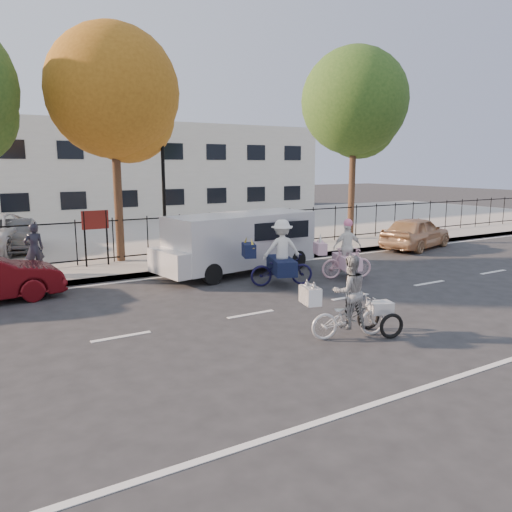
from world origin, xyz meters
TOP-DOWN VIEW (x-y plane):
  - ground at (0.00, 0.00)m, footprint 120.00×120.00m
  - road_markings at (0.00, 0.00)m, footprint 60.00×9.52m
  - curb at (0.00, 5.05)m, footprint 60.00×0.10m
  - sidewalk at (0.00, 6.10)m, footprint 60.00×2.20m
  - parking_lot at (0.00, 15.00)m, footprint 60.00×15.60m
  - iron_fence at (0.00, 7.20)m, footprint 58.00×0.06m
  - building at (0.00, 25.00)m, footprint 34.00×10.00m
  - lamppost at (0.50, 6.80)m, footprint 0.36×0.36m
  - street_sign at (-1.85, 6.80)m, footprint 0.85×0.06m
  - zebra_trike at (0.91, -2.32)m, footprint 1.94×1.09m
  - unicorn_bike at (4.33, 1.75)m, footprint 1.84×1.33m
  - bull_bike at (2.13, 2.00)m, footprint 2.09×1.48m
  - white_van at (1.95, 4.15)m, footprint 5.51×2.51m
  - gold_sedan at (10.42, 4.50)m, footprint 4.18×2.61m
  - pedestrian at (-3.76, 6.42)m, footprint 0.60×0.43m
  - lot_car_c at (-3.87, 11.30)m, footprint 1.85×3.76m
  - tree_mid at (-0.80, 7.36)m, footprint 4.30×4.30m
  - tree_east at (9.51, 7.36)m, footprint 4.55×4.55m

SIDE VIEW (x-z plane):
  - ground at x=0.00m, z-range 0.00..0.00m
  - road_markings at x=0.00m, z-range 0.00..0.01m
  - curb at x=0.00m, z-range 0.00..0.15m
  - sidewalk at x=0.00m, z-range 0.00..0.15m
  - parking_lot at x=0.00m, z-range 0.00..0.15m
  - zebra_trike at x=0.91m, z-range -0.19..1.47m
  - gold_sedan at x=10.42m, z-range 0.00..1.33m
  - unicorn_bike at x=4.33m, z-range -0.24..1.58m
  - lot_car_c at x=-3.87m, z-range 0.15..1.33m
  - bull_bike at x=2.13m, z-range -0.19..1.70m
  - iron_fence at x=0.00m, z-range 0.15..1.65m
  - pedestrian at x=-3.76m, z-range 0.15..1.70m
  - white_van at x=1.95m, z-range 0.10..1.97m
  - street_sign at x=-1.85m, z-range 0.52..2.32m
  - building at x=0.00m, z-range 0.00..6.00m
  - lamppost at x=0.50m, z-range 0.95..5.28m
  - tree_mid at x=-0.80m, z-range 1.58..9.46m
  - tree_east at x=9.51m, z-range 1.67..10.02m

